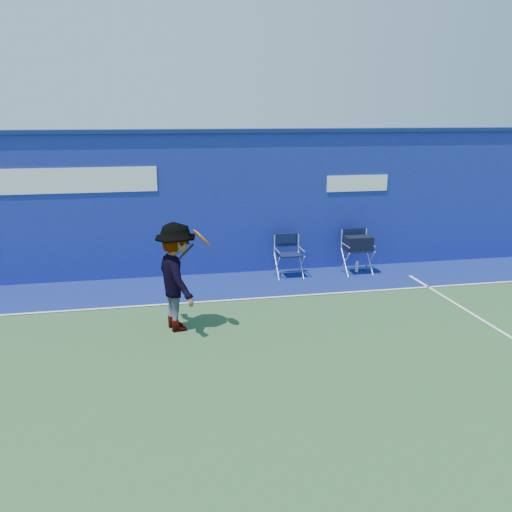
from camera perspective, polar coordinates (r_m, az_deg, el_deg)
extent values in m
plane|color=#2F552D|center=(7.20, -2.61, -13.32)|extent=(80.00, 80.00, 0.00)
cube|color=navy|center=(11.68, -6.59, 5.36)|extent=(24.00, 0.40, 3.00)
cube|color=navy|center=(11.53, -6.82, 12.93)|extent=(24.00, 0.50, 0.08)
cube|color=white|center=(11.54, -21.73, 7.32)|extent=(4.50, 0.02, 0.50)
cube|color=white|center=(12.24, 10.62, 7.53)|extent=(1.40, 0.02, 0.35)
cube|color=navy|center=(10.96, -5.88, -3.30)|extent=(24.00, 1.80, 0.01)
cube|color=white|center=(10.11, -5.38, -4.81)|extent=(24.00, 0.06, 0.01)
cube|color=#0E1535|center=(11.50, 3.51, 0.12)|extent=(0.47, 0.40, 0.03)
cube|color=silver|center=(11.67, 3.24, 1.33)|extent=(0.53, 0.02, 0.39)
cube|color=#0E1535|center=(11.66, 3.24, 1.70)|extent=(0.47, 0.03, 0.27)
cube|color=#0E1535|center=(11.65, 3.24, 1.89)|extent=(0.39, 0.06, 0.21)
cube|color=#0E1535|center=(11.95, 10.66, 0.61)|extent=(0.50, 0.42, 0.03)
cube|color=silver|center=(12.12, 10.27, 1.84)|extent=(0.57, 0.02, 0.41)
cube|color=#0E1535|center=(12.11, 10.29, 2.22)|extent=(0.50, 0.03, 0.29)
cube|color=black|center=(11.88, 10.75, 1.30)|extent=(0.57, 0.33, 0.31)
cylinder|color=silver|center=(12.11, 10.56, -1.10)|extent=(0.07, 0.07, 0.26)
imported|color=#EA4738|center=(8.69, -8.33, -2.21)|extent=(0.92, 1.26, 1.75)
torus|color=#AD4117|center=(8.44, -5.73, 1.87)|extent=(0.35, 0.42, 0.30)
cylinder|color=gray|center=(8.44, -5.73, 1.87)|extent=(0.28, 0.35, 0.24)
cylinder|color=black|center=(8.53, -7.40, 0.41)|extent=(0.28, 0.10, 0.25)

